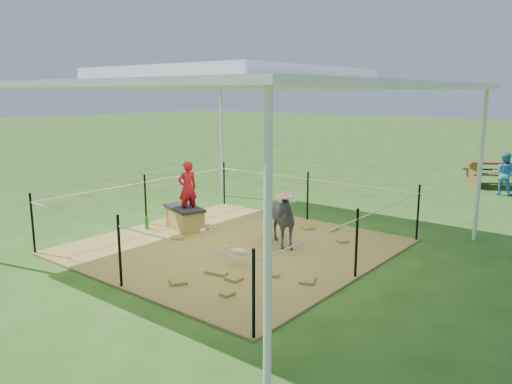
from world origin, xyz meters
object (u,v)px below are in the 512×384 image
Objects in this scene: foal at (239,250)px; pony at (275,219)px; woman at (187,183)px; straw_bale at (185,219)px; distant_person at (504,174)px; green_bottle at (147,223)px; picnic_table_near at (498,174)px.

pony is at bearing 79.34° from foal.
foal is (1.99, -0.88, -0.65)m from woman.
straw_bale is at bearing -71.05° from woman.
distant_person is at bearing 9.45° from pony.
woman is (0.10, 0.00, 0.69)m from straw_bale.
foal is at bearing -147.95° from pony.
green_bottle is 0.14× the size of picnic_table_near.
woman is 4.32× the size of green_bottle.
woman is at bearing -143.08° from picnic_table_near.
pony is 8.39m from picnic_table_near.
pony is (1.85, 0.21, -0.42)m from woman.
pony is 1.32× the size of foal.
pony is 1.12m from foal.
pony is (1.95, 0.21, 0.27)m from straw_bale.
woman reaches higher than straw_bale.
distant_person is (3.73, 7.29, -0.38)m from woman.
pony reaches higher than green_bottle.
pony reaches higher than picnic_table_near.
pony is at bearing 73.44° from distant_person.
foal is at bearing 85.17° from woman.
woman reaches higher than pony.
distant_person is (4.38, 7.74, 0.39)m from green_bottle.
woman is 8.20m from distant_person.
foal is (2.64, -0.43, 0.11)m from green_bottle.
pony reaches higher than foal.
green_bottle is at bearing 152.50° from foal.
straw_bale is 9.14m from picnic_table_near.
straw_bale is at bearing -143.66° from picnic_table_near.
woman is at bearing 61.26° from distant_person.
picnic_table_near is (4.00, 8.91, 0.20)m from green_bottle.
picnic_table_near is at bearing 67.84° from straw_bale.
pony is 0.65× the size of picnic_table_near.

